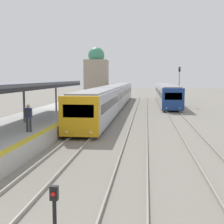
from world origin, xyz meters
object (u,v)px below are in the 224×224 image
(person_on_platform, at_px, (28,116))
(train_near, at_px, (113,96))
(signal_mast_far, at_px, (179,82))
(signal_post_near, at_px, (54,209))
(train_far, at_px, (166,93))

(person_on_platform, bearing_deg, train_near, 84.11)
(train_near, distance_m, signal_mast_far, 10.71)
(train_near, height_order, signal_mast_far, signal_mast_far)
(person_on_platform, distance_m, train_near, 24.66)
(signal_post_near, bearing_deg, signal_mast_far, 80.06)
(person_on_platform, bearing_deg, signal_post_near, -65.79)
(train_far, relative_size, signal_mast_far, 4.99)
(train_near, bearing_deg, person_on_platform, -95.89)
(train_near, xyz_separation_m, train_far, (7.70, 9.93, -0.02))
(person_on_platform, bearing_deg, signal_mast_far, 68.12)
(train_near, bearing_deg, signal_post_near, -86.31)
(person_on_platform, height_order, signal_post_near, person_on_platform)
(train_far, height_order, signal_post_near, train_far)
(train_near, height_order, signal_post_near, train_near)
(signal_mast_far, bearing_deg, train_far, 107.94)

